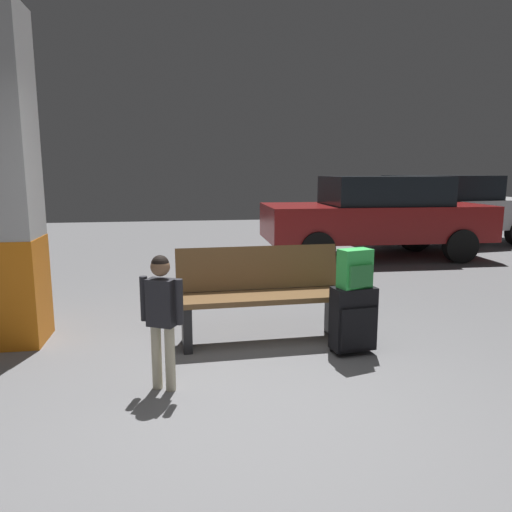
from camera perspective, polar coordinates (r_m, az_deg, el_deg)
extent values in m
cube|color=slate|center=(7.20, -4.78, -3.43)|extent=(18.00, 18.00, 0.10)
cube|color=orange|center=(5.12, -26.67, -3.66)|extent=(0.57, 0.57, 1.00)
cube|color=brown|center=(4.59, 0.84, -4.83)|extent=(1.61, 0.50, 0.05)
cube|color=brown|center=(4.78, 0.23, -1.35)|extent=(1.60, 0.17, 0.42)
cube|color=black|center=(4.57, -8.12, -8.04)|extent=(0.09, 0.40, 0.41)
cube|color=black|center=(4.85, 9.24, -7.00)|extent=(0.09, 0.40, 0.41)
cube|color=black|center=(4.43, 11.30, -7.15)|extent=(0.40, 0.25, 0.56)
cube|color=black|center=(4.35, 11.97, -8.31)|extent=(0.34, 0.07, 0.36)
cube|color=#A5A5AA|center=(4.43, 10.93, -3.55)|extent=(0.14, 0.04, 0.02)
cylinder|color=black|center=(4.53, 8.83, -10.73)|extent=(0.02, 0.05, 0.04)
cylinder|color=black|center=(4.67, 12.43, -10.20)|extent=(0.02, 0.05, 0.04)
cube|color=green|center=(4.32, 11.50, -1.44)|extent=(0.31, 0.23, 0.34)
cube|color=#2B773A|center=(4.25, 12.22, -2.34)|extent=(0.23, 0.09, 0.19)
cylinder|color=black|center=(4.29, 11.57, 0.63)|extent=(0.06, 0.04, 0.02)
cylinder|color=beige|center=(3.72, -10.02, -11.75)|extent=(0.07, 0.07, 0.49)
cylinder|color=beige|center=(3.77, -11.56, -11.48)|extent=(0.07, 0.07, 0.49)
cube|color=#232328|center=(3.61, -11.01, -5.37)|extent=(0.23, 0.20, 0.35)
cylinder|color=#232328|center=(3.54, -8.99, -5.33)|extent=(0.06, 0.06, 0.33)
cylinder|color=#232328|center=(3.68, -12.98, -4.87)|extent=(0.06, 0.06, 0.33)
sphere|color=brown|center=(3.55, -11.16, -1.24)|extent=(0.14, 0.14, 0.14)
sphere|color=black|center=(3.55, -11.17, -0.93)|extent=(0.13, 0.13, 0.13)
cylinder|color=red|center=(3.73, -11.20, -4.61)|extent=(0.06, 0.06, 0.10)
cylinder|color=red|center=(3.71, -11.24, -3.49)|extent=(0.01, 0.01, 0.06)
cube|color=silver|center=(11.73, 21.27, 4.67)|extent=(4.28, 2.21, 0.64)
cube|color=black|center=(11.60, 20.86, 7.52)|extent=(2.28, 1.80, 0.52)
cylinder|color=black|center=(13.19, 23.55, 3.42)|extent=(0.62, 0.28, 0.60)
cylinder|color=black|center=(11.70, 13.70, 3.24)|extent=(0.62, 0.28, 0.60)
cylinder|color=black|center=(10.36, 18.12, 2.18)|extent=(0.62, 0.28, 0.60)
cube|color=maroon|center=(9.43, 13.65, 3.95)|extent=(4.14, 1.79, 0.64)
cube|color=black|center=(9.45, 14.65, 7.44)|extent=(2.13, 1.59, 0.52)
cylinder|color=black|center=(8.32, 7.18, 0.81)|extent=(0.60, 0.21, 0.60)
cylinder|color=black|center=(9.86, 4.81, 2.28)|extent=(0.60, 0.21, 0.60)
cylinder|color=black|center=(9.33, 22.81, 1.09)|extent=(0.60, 0.21, 0.60)
cylinder|color=black|center=(10.73, 18.51, 2.42)|extent=(0.60, 0.21, 0.60)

